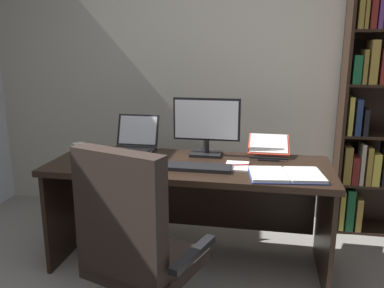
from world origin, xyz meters
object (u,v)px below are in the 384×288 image
object	(u,v)px
bookshelf	(382,113)
open_binder	(286,175)
desk	(191,187)
laptop	(134,144)
keyboard	(198,167)
monitor	(206,127)
coffee_mug	(79,149)
computer_mouse	(152,164)
reading_stand_with_book	(269,146)
office_chair	(137,261)
pen	(240,165)
notepad	(237,166)

from	to	relation	value
bookshelf	open_binder	distance (m)	1.26
desk	bookshelf	size ratio (longest dim) A/B	0.93
laptop	keyboard	bearing A→B (deg)	-33.05
monitor	coffee_mug	world-z (taller)	monitor
bookshelf	desk	bearing A→B (deg)	-152.51
keyboard	open_binder	world-z (taller)	same
computer_mouse	open_binder	distance (m)	0.84
desk	laptop	bearing A→B (deg)	161.28
laptop	coffee_mug	bearing A→B (deg)	-153.42
bookshelf	laptop	xyz separation A→B (m)	(-1.85, -0.57, -0.20)
reading_stand_with_book	open_binder	xyz separation A→B (m)	(0.11, -0.47, -0.06)
office_chair	reading_stand_with_book	world-z (taller)	office_chair
monitor	computer_mouse	distance (m)	0.49
bookshelf	computer_mouse	distance (m)	1.87
desk	keyboard	size ratio (longest dim) A/B	4.44
monitor	laptop	bearing A→B (deg)	178.72
pen	coffee_mug	bearing A→B (deg)	175.89
desk	coffee_mug	xyz separation A→B (m)	(-0.81, -0.02, 0.24)
open_binder	notepad	bearing A→B (deg)	146.13
bookshelf	monitor	world-z (taller)	bookshelf
computer_mouse	reading_stand_with_book	distance (m)	0.85
monitor	pen	xyz separation A→B (m)	(0.26, -0.24, -0.19)
keyboard	open_binder	bearing A→B (deg)	-5.26
desk	bookshelf	world-z (taller)	bookshelf
desk	open_binder	size ratio (longest dim) A/B	3.96
coffee_mug	office_chair	bearing A→B (deg)	-50.15
laptop	notepad	distance (m)	0.83
pen	laptop	bearing A→B (deg)	162.35
keyboard	desk	bearing A→B (deg)	112.72
notepad	pen	xyz separation A→B (m)	(0.02, 0.00, 0.01)
monitor	notepad	world-z (taller)	monitor
bookshelf	pen	world-z (taller)	bookshelf
desk	keyboard	world-z (taller)	keyboard
bookshelf	pen	size ratio (longest dim) A/B	14.38
laptop	computer_mouse	xyz separation A→B (m)	(0.25, -0.36, -0.03)
reading_stand_with_book	monitor	bearing A→B (deg)	-170.20
office_chair	computer_mouse	xyz separation A→B (m)	(-0.10, 0.65, 0.32)
office_chair	coffee_mug	bearing A→B (deg)	148.59
bookshelf	reading_stand_with_book	xyz separation A→B (m)	(-0.87, -0.50, -0.19)
desk	bookshelf	distance (m)	1.63
bookshelf	monitor	size ratio (longest dim) A/B	4.25
keyboard	pen	size ratio (longest dim) A/B	3.00
office_chair	coffee_mug	distance (m)	1.13
keyboard	computer_mouse	distance (m)	0.30
monitor	notepad	size ratio (longest dim) A/B	2.26
open_binder	coffee_mug	size ratio (longest dim) A/B	5.18
monitor	notepad	bearing A→B (deg)	-45.75
desk	keyboard	xyz separation A→B (m)	(0.08, -0.20, 0.21)
notepad	office_chair	bearing A→B (deg)	-120.61
keyboard	laptop	bearing A→B (deg)	146.95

